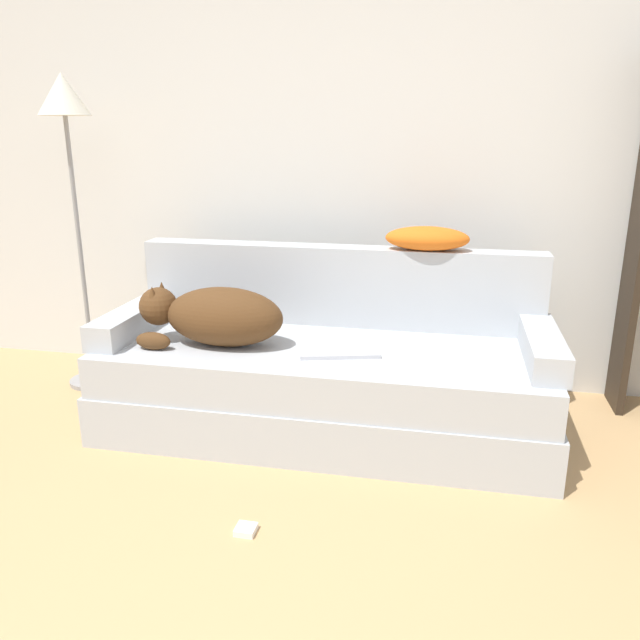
{
  "coord_description": "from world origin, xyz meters",
  "views": [
    {
      "loc": [
        0.66,
        -0.95,
        1.39
      ],
      "look_at": [
        0.11,
        1.68,
        0.58
      ],
      "focal_mm": 35.0,
      "sensor_mm": 36.0,
      "label": 1
    }
  ],
  "objects_px": {
    "couch": "(324,388)",
    "floor_lamp": "(67,135)",
    "laptop": "(339,350)",
    "throw_pillow": "(427,238)",
    "dog": "(215,316)",
    "power_adapter": "(245,530)"
  },
  "relations": [
    {
      "from": "dog",
      "to": "power_adapter",
      "type": "height_order",
      "value": "dog"
    },
    {
      "from": "laptop",
      "to": "floor_lamp",
      "type": "bearing_deg",
      "value": 150.69
    },
    {
      "from": "dog",
      "to": "laptop",
      "type": "relative_size",
      "value": 1.74
    },
    {
      "from": "couch",
      "to": "floor_lamp",
      "type": "xyz_separation_m",
      "value": [
        -1.42,
        0.3,
        1.17
      ]
    },
    {
      "from": "couch",
      "to": "throw_pillow",
      "type": "distance_m",
      "value": 0.88
    },
    {
      "from": "dog",
      "to": "power_adapter",
      "type": "distance_m",
      "value": 1.04
    },
    {
      "from": "dog",
      "to": "laptop",
      "type": "distance_m",
      "value": 0.6
    },
    {
      "from": "dog",
      "to": "floor_lamp",
      "type": "distance_m",
      "value": 1.29
    },
    {
      "from": "laptop",
      "to": "floor_lamp",
      "type": "xyz_separation_m",
      "value": [
        -1.51,
        0.38,
        0.94
      ]
    },
    {
      "from": "couch",
      "to": "power_adapter",
      "type": "relative_size",
      "value": 28.84
    },
    {
      "from": "throw_pillow",
      "to": "floor_lamp",
      "type": "xyz_separation_m",
      "value": [
        -1.87,
        -0.04,
        0.48
      ]
    },
    {
      "from": "couch",
      "to": "power_adapter",
      "type": "distance_m",
      "value": 0.91
    },
    {
      "from": "couch",
      "to": "power_adapter",
      "type": "height_order",
      "value": "couch"
    },
    {
      "from": "floor_lamp",
      "to": "power_adapter",
      "type": "height_order",
      "value": "floor_lamp"
    },
    {
      "from": "laptop",
      "to": "throw_pillow",
      "type": "distance_m",
      "value": 0.72
    },
    {
      "from": "laptop",
      "to": "power_adapter",
      "type": "relative_size",
      "value": 5.54
    },
    {
      "from": "throw_pillow",
      "to": "laptop",
      "type": "bearing_deg",
      "value": -130.38
    },
    {
      "from": "dog",
      "to": "throw_pillow",
      "type": "height_order",
      "value": "throw_pillow"
    },
    {
      "from": "couch",
      "to": "laptop",
      "type": "height_order",
      "value": "laptop"
    },
    {
      "from": "laptop",
      "to": "dog",
      "type": "bearing_deg",
      "value": 166.69
    },
    {
      "from": "floor_lamp",
      "to": "power_adapter",
      "type": "distance_m",
      "value": 2.23
    },
    {
      "from": "dog",
      "to": "floor_lamp",
      "type": "height_order",
      "value": "floor_lamp"
    }
  ]
}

